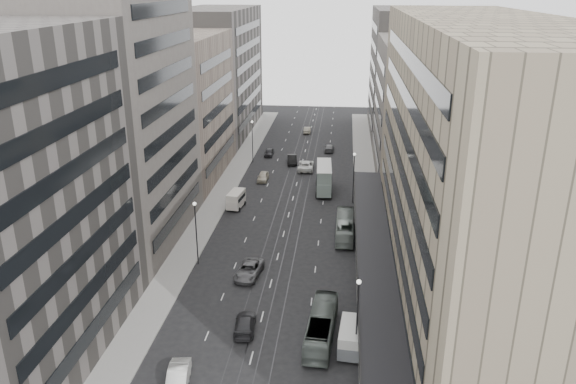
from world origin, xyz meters
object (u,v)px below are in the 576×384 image
at_px(vw_microbus, 350,337).
at_px(sedan_1, 178,378).
at_px(bus_near, 321,326).
at_px(double_decker, 324,177).
at_px(panel_van, 236,199).
at_px(bus_far, 345,227).
at_px(sedan_2, 249,270).

height_order(vw_microbus, sedan_1, vw_microbus).
xyz_separation_m(bus_near, double_decker, (-1.50, 41.92, 1.11)).
distance_m(bus_near, panel_van, 36.35).
distance_m(bus_far, vw_microbus, 25.94).
relative_size(bus_far, sedan_2, 1.76).
distance_m(double_decker, vw_microbus, 43.68).
xyz_separation_m(double_decker, sedan_2, (-7.71, -30.11, -1.74)).
bearing_deg(sedan_1, vw_microbus, 16.53).
relative_size(sedan_1, sedan_2, 0.88).
xyz_separation_m(bus_far, sedan_2, (-11.33, -12.60, -0.60)).
distance_m(bus_near, bus_far, 24.49).
height_order(bus_far, sedan_1, bus_far).
relative_size(panel_van, sedan_2, 0.79).
bearing_deg(vw_microbus, bus_near, 156.15).
height_order(bus_near, sedan_1, bus_near).
relative_size(panel_van, sedan_1, 0.89).
xyz_separation_m(bus_near, sedan_2, (-9.21, 11.80, -0.63)).
bearing_deg(bus_near, sedan_2, -47.98).
relative_size(double_decker, panel_van, 1.94).
bearing_deg(bus_far, double_decker, -77.90).
height_order(vw_microbus, sedan_2, vw_microbus).
bearing_deg(sedan_1, panel_van, 85.88).
relative_size(bus_far, panel_van, 2.23).
bearing_deg(sedan_1, bus_far, 58.62).
distance_m(panel_van, sedan_1, 41.59).
distance_m(bus_near, sedan_2, 14.98).
bearing_deg(sedan_2, panel_van, 111.57).
bearing_deg(bus_far, sedan_2, 48.43).
height_order(bus_near, bus_far, bus_near).
distance_m(bus_near, sedan_1, 14.67).
xyz_separation_m(vw_microbus, sedan_2, (-12.03, 13.34, -0.68)).
bearing_deg(sedan_2, bus_far, 54.88).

